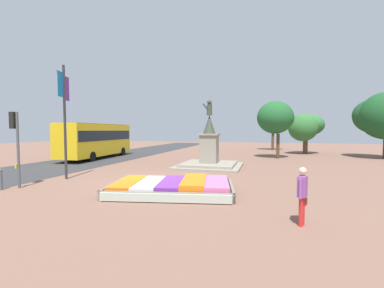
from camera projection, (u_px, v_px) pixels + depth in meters
ground_plane at (149, 182)px, 13.89m from camera, size 94.86×94.86×0.00m
street_asphalt_strip at (14, 174)px, 16.46m from camera, size 6.96×83.00×0.01m
flower_planter at (174, 187)px, 11.41m from camera, size 5.90×4.35×0.62m
statue_monument at (209, 154)px, 19.29m from camera, size 4.73×4.73×5.04m
traffic_light_near_crossing at (16, 136)px, 12.26m from camera, size 0.42×0.30×3.66m
banner_pole at (65, 116)px, 14.49m from camera, size 0.28×1.23×6.44m
city_bus at (97, 139)px, 25.41m from camera, size 3.09×9.63×3.41m
pedestrian_with_handbag at (302, 193)px, 7.46m from camera, size 0.37×0.71×1.71m
kerb_bollard_mid_a at (1, 179)px, 11.93m from camera, size 0.13×0.13×0.99m
park_tree_far_left at (276, 117)px, 25.65m from camera, size 3.60×3.63×5.68m
park_tree_behind_statue at (380, 116)px, 25.42m from camera, size 4.79×5.67×6.46m
park_tree_far_right at (274, 122)px, 36.20m from camera, size 3.75×2.83×5.21m
park_tree_street_side at (306, 127)px, 30.24m from camera, size 4.17×4.45×4.67m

